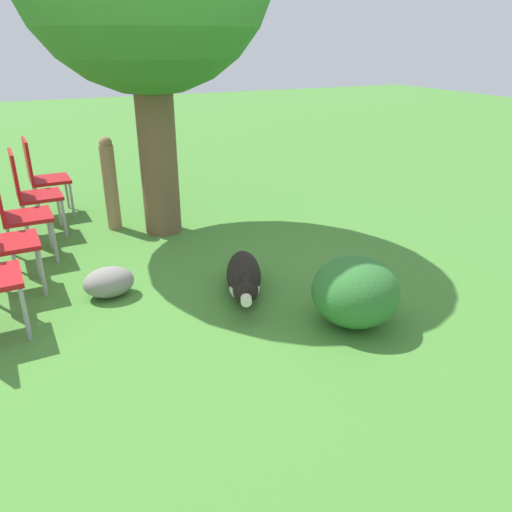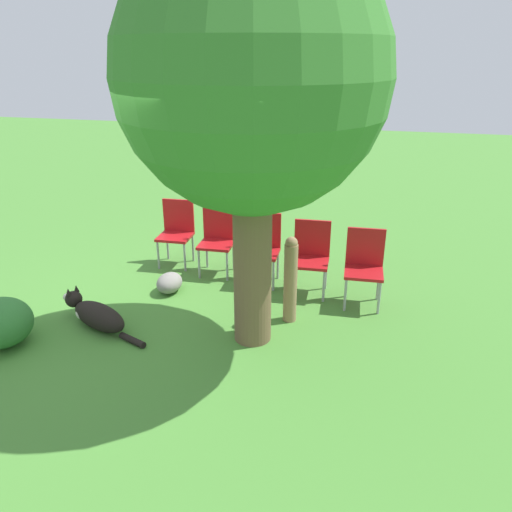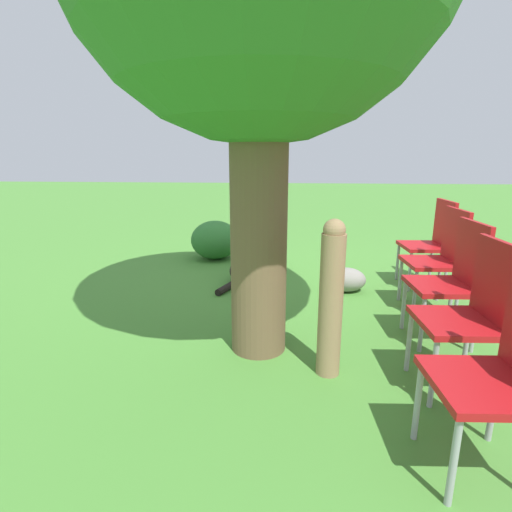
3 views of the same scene
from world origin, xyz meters
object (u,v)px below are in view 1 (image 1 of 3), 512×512
(fence_post, at_px, (110,183))
(red_chair_3, at_px, (29,189))
(red_chair_2, at_px, (15,209))
(dog, at_px, (244,278))
(red_chair_4, at_px, (41,173))

(fence_post, bearing_deg, red_chair_3, 172.03)
(red_chair_2, bearing_deg, red_chair_3, 74.45)
(red_chair_3, bearing_deg, dog, -58.71)
(red_chair_4, bearing_deg, dog, -67.78)
(dog, xyz_separation_m, red_chair_3, (-1.44, 2.13, 0.36))
(fence_post, height_order, red_chair_4, fence_post)
(red_chair_3, bearing_deg, red_chair_4, 74.45)
(dog, xyz_separation_m, red_chair_4, (-1.30, 2.77, 0.36))
(red_chair_2, distance_m, red_chair_4, 1.32)
(red_chair_4, bearing_deg, red_chair_2, -105.55)
(red_chair_2, relative_size, red_chair_4, 1.00)
(fence_post, bearing_deg, dog, -71.95)
(red_chair_3, bearing_deg, fence_post, -10.82)
(dog, bearing_deg, fence_post, -140.24)
(fence_post, height_order, red_chair_2, fence_post)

